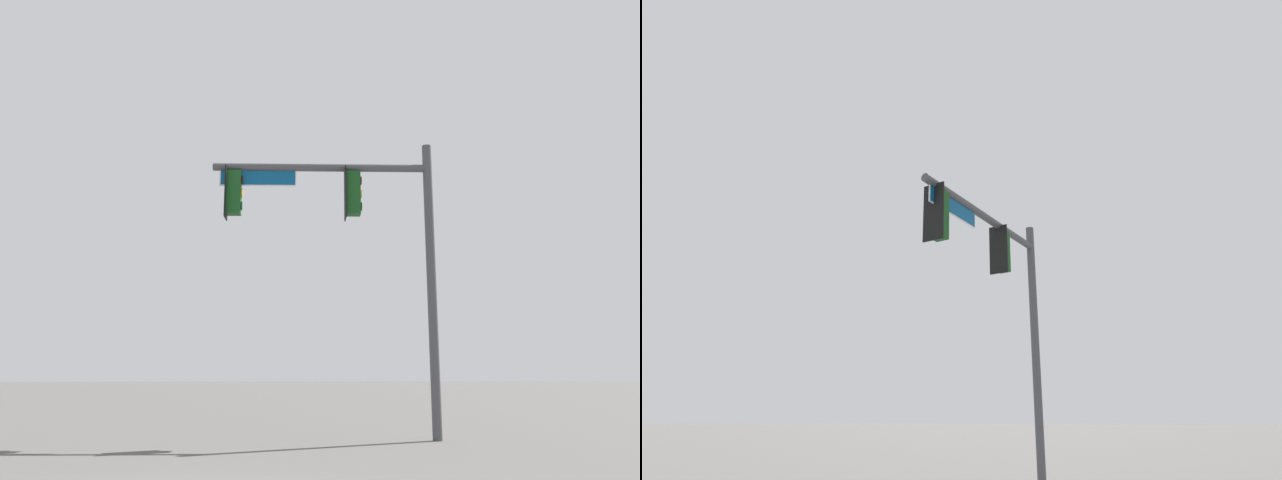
# 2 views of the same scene
# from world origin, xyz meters

# --- Properties ---
(signal_pole_near) EXTENTS (5.41, 1.28, 7.16)m
(signal_pole_near) POSITION_xyz_m (-4.25, -7.51, 5.12)
(signal_pole_near) COLOR #47474C
(signal_pole_near) RESTS_ON ground_plane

